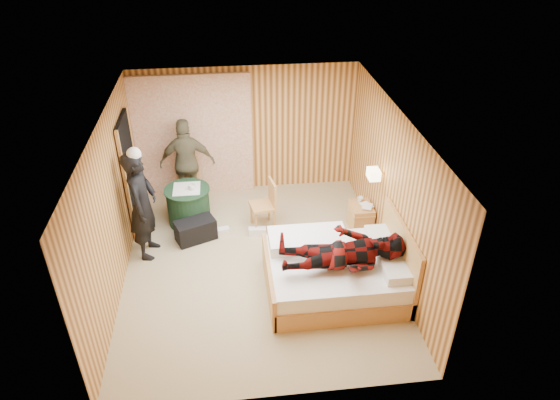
{
  "coord_description": "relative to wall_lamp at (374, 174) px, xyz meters",
  "views": [
    {
      "loc": [
        -0.38,
        -6.31,
        5.17
      ],
      "look_at": [
        0.39,
        0.24,
        1.05
      ],
      "focal_mm": 32.0,
      "sensor_mm": 36.0,
      "label": 1
    }
  ],
  "objects": [
    {
      "name": "man_at_table",
      "position": [
        -3.06,
        1.57,
        -0.44
      ],
      "size": [
        1.01,
        0.42,
        1.72
      ],
      "primitive_type": "imported",
      "rotation": [
        0.0,
        0.0,
        3.14
      ],
      "color": "brown",
      "rests_on": "floor"
    },
    {
      "name": "wall_right",
      "position": [
        0.18,
        -0.45,
        -0.05
      ],
      "size": [
        0.02,
        5.0,
        2.5
      ],
      "primitive_type": "cube",
      "color": "#EFAE5B",
      "rests_on": "floor"
    },
    {
      "name": "man_on_bed",
      "position": [
        -0.77,
        -1.37,
        -0.32
      ],
      "size": [
        0.86,
        0.67,
        1.77
      ],
      "primitive_type": "imported",
      "rotation": [
        0.0,
        1.57,
        0.0
      ],
      "color": "#5F0B09",
      "rests_on": "bed"
    },
    {
      "name": "doorway",
      "position": [
        -3.98,
        0.95,
        -0.28
      ],
      "size": [
        0.06,
        0.9,
        2.05
      ],
      "primitive_type": "cube",
      "color": "black",
      "rests_on": "floor"
    },
    {
      "name": "ceiling",
      "position": [
        -1.92,
        -0.45,
        1.2
      ],
      "size": [
        4.2,
        5.0,
        0.01
      ],
      "primitive_type": "cube",
      "color": "silver",
      "rests_on": "wall_back"
    },
    {
      "name": "wall_back",
      "position": [
        -1.92,
        2.05,
        -0.05
      ],
      "size": [
        4.2,
        0.02,
        2.5
      ],
      "primitive_type": "cube",
      "color": "#EFAE5B",
      "rests_on": "floor"
    },
    {
      "name": "sneaker_left",
      "position": [
        -2.5,
        0.44,
        -1.23
      ],
      "size": [
        0.31,
        0.17,
        0.13
      ],
      "primitive_type": "cube",
      "rotation": [
        0.0,
        0.0,
        0.19
      ],
      "color": "white",
      "rests_on": "floor"
    },
    {
      "name": "floor",
      "position": [
        -1.92,
        -0.45,
        -1.3
      ],
      "size": [
        4.2,
        5.0,
        0.01
      ],
      "primitive_type": "cube",
      "color": "tan",
      "rests_on": "ground"
    },
    {
      "name": "chair_far",
      "position": [
        -3.07,
        1.54,
        -0.76
      ],
      "size": [
        0.46,
        0.46,
        0.93
      ],
      "rotation": [
        0.0,
        0.0,
        0.1
      ],
      "color": "#DDB35A",
      "rests_on": "floor"
    },
    {
      "name": "book_lower",
      "position": [
        -0.04,
        0.27,
        -0.79
      ],
      "size": [
        0.24,
        0.27,
        0.02
      ],
      "primitive_type": "imported",
      "rotation": [
        0.0,
        0.0,
        0.38
      ],
      "color": "white",
      "rests_on": "nightstand"
    },
    {
      "name": "curtain",
      "position": [
        -2.92,
        1.98,
        -0.1
      ],
      "size": [
        2.2,
        0.08,
        2.4
      ],
      "primitive_type": "cube",
      "color": "silver",
      "rests_on": "floor"
    },
    {
      "name": "wall_lamp",
      "position": [
        0.0,
        0.0,
        0.0
      ],
      "size": [
        0.26,
        0.24,
        0.16
      ],
      "color": "gold",
      "rests_on": "wall_right"
    },
    {
      "name": "woman_standing",
      "position": [
        -3.69,
        0.07,
        -0.37
      ],
      "size": [
        0.53,
        0.73,
        1.86
      ],
      "primitive_type": "imported",
      "rotation": [
        0.0,
        0.0,
        1.43
      ],
      "color": "black",
      "rests_on": "floor"
    },
    {
      "name": "wall_left",
      "position": [
        -4.02,
        -0.45,
        -0.05
      ],
      "size": [
        0.02,
        5.0,
        2.5
      ],
      "primitive_type": "cube",
      "color": "#EFAE5B",
      "rests_on": "floor"
    },
    {
      "name": "cup_nightstand",
      "position": [
        -0.04,
        0.45,
        -0.75
      ],
      "size": [
        0.1,
        0.1,
        0.09
      ],
      "primitive_type": "imported",
      "rotation": [
        0.0,
        0.0,
        -0.04
      ],
      "color": "white",
      "rests_on": "nightstand"
    },
    {
      "name": "cup_table",
      "position": [
        -2.96,
        0.85,
        -0.54
      ],
      "size": [
        0.13,
        0.13,
        0.1
      ],
      "primitive_type": "imported",
      "rotation": [
        0.0,
        0.0,
        0.09
      ],
      "color": "white",
      "rests_on": "round_table"
    },
    {
      "name": "chair_near",
      "position": [
        -1.68,
        0.62,
        -0.77
      ],
      "size": [
        0.47,
        0.47,
        0.91
      ],
      "rotation": [
        0.0,
        0.0,
        -1.4
      ],
      "color": "#DDB35A",
      "rests_on": "floor"
    },
    {
      "name": "bed",
      "position": [
        -0.8,
        -1.14,
        -0.98
      ],
      "size": [
        2.01,
        1.59,
        1.09
      ],
      "color": "#DDB35A",
      "rests_on": "floor"
    },
    {
      "name": "sneaker_right",
      "position": [
        -1.87,
        0.37,
        -1.23
      ],
      "size": [
        0.31,
        0.14,
        0.13
      ],
      "primitive_type": "cube",
      "rotation": [
        0.0,
        0.0,
        -0.06
      ],
      "color": "white",
      "rests_on": "floor"
    },
    {
      "name": "nightstand",
      "position": [
        -0.04,
        0.32,
        -1.04
      ],
      "size": [
        0.38,
        0.52,
        0.5
      ],
      "color": "#DDB35A",
      "rests_on": "floor"
    },
    {
      "name": "round_table",
      "position": [
        -3.06,
        0.9,
        -0.94
      ],
      "size": [
        0.8,
        0.8,
        0.71
      ],
      "color": "#1B3A22",
      "rests_on": "floor"
    },
    {
      "name": "book_upper",
      "position": [
        -0.04,
        0.27,
        -0.77
      ],
      "size": [
        0.24,
        0.27,
        0.02
      ],
      "primitive_type": "imported",
      "rotation": [
        0.0,
        0.0,
        -0.44
      ],
      "color": "white",
      "rests_on": "nightstand"
    },
    {
      "name": "duffel_bag",
      "position": [
        -2.93,
        0.35,
        -1.11
      ],
      "size": [
        0.75,
        0.58,
        0.38
      ],
      "primitive_type": "cube",
      "rotation": [
        0.0,
        0.0,
        0.39
      ],
      "color": "black",
      "rests_on": "floor"
    }
  ]
}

